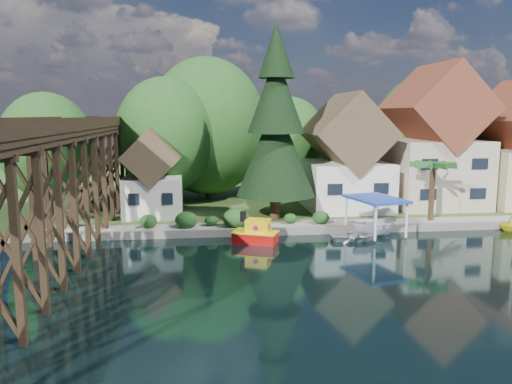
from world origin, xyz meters
TOP-DOWN VIEW (x-y plane):
  - ground at (0.00, 0.00)m, footprint 140.00×140.00m
  - bank at (0.00, 34.00)m, footprint 140.00×52.00m
  - seawall at (4.00, 8.00)m, footprint 60.00×0.40m
  - promenade at (6.00, 9.30)m, footprint 50.00×2.60m
  - trestle_bridge at (-16.00, 5.17)m, footprint 4.12×44.18m
  - house_left at (7.00, 16.00)m, footprint 7.64×8.64m
  - house_center at (16.00, 16.50)m, footprint 8.65×9.18m
  - shed at (-11.00, 14.50)m, footprint 5.09×5.40m
  - bg_trees at (1.00, 21.25)m, footprint 49.90×13.30m
  - shrubs at (-4.60, 9.26)m, footprint 15.76×2.47m
  - conifer at (-0.36, 12.08)m, footprint 6.72×6.72m
  - palm_tree at (12.62, 9.53)m, footprint 3.98×3.98m
  - tugboat at (-2.78, 5.84)m, footprint 3.72×2.94m
  - boat_white_a at (4.74, 5.75)m, footprint 3.63×2.61m
  - boat_canopy at (6.65, 6.61)m, footprint 4.34×5.45m

SIDE VIEW (x-z plane):
  - ground at x=0.00m, z-range 0.00..0.00m
  - bank at x=0.00m, z-range 0.00..0.50m
  - seawall at x=4.00m, z-range 0.00..0.62m
  - boat_white_a at x=4.74m, z-range 0.00..0.74m
  - promenade at x=6.00m, z-range 0.50..0.56m
  - tugboat at x=-2.78m, z-range -0.48..1.90m
  - shrubs at x=-4.60m, z-range 0.38..2.08m
  - boat_canopy at x=6.65m, z-range -0.22..2.88m
  - shed at x=-11.00m, z-range -0.10..7.75m
  - house_left at x=7.00m, z-range -0.37..10.65m
  - palm_tree at x=12.62m, z-range 2.48..7.80m
  - trestle_bridge at x=-16.00m, z-range 0.70..10.00m
  - house_center at x=16.00m, z-range -0.53..13.36m
  - bg_trees at x=1.00m, z-range 2.00..12.57m
  - conifer at x=-0.36m, z-range 0.19..16.74m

